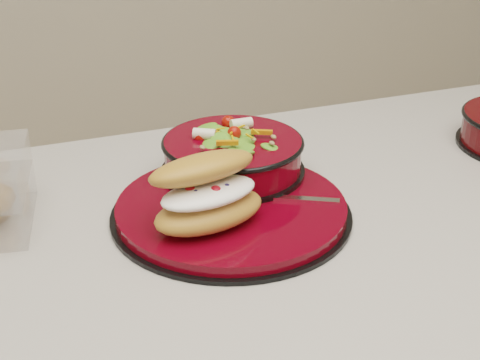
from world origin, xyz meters
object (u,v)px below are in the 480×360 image
object	(u,v)px
salad_bowl	(233,151)
croissant	(207,193)
dinner_plate	(232,209)
fork	(278,198)

from	to	relation	value
salad_bowl	croissant	distance (m)	0.15
dinner_plate	fork	bearing A→B (deg)	-11.05
dinner_plate	croissant	bearing A→B (deg)	-140.11
salad_bowl	fork	size ratio (longest dim) A/B	1.47
dinner_plate	croissant	size ratio (longest dim) A/B	2.01
croissant	dinner_plate	bearing A→B (deg)	28.31
dinner_plate	croissant	xyz separation A→B (m)	(-0.05, -0.04, 0.05)
croissant	fork	size ratio (longest dim) A/B	1.13
salad_bowl	fork	bearing A→B (deg)	-75.01
croissant	fork	xyz separation A→B (m)	(0.11, 0.03, -0.04)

